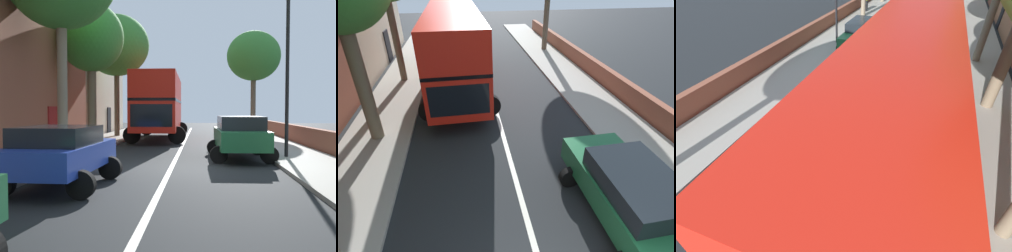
# 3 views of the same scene
# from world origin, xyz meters

# --- Properties ---
(double_decker_bus) EXTENTS (3.72, 10.55, 4.06)m
(double_decker_bus) POSITION_xyz_m (-1.70, 12.22, 2.35)
(double_decker_bus) COLOR red
(double_decker_bus) RESTS_ON ground
(parked_car_green_right_1) EXTENTS (2.51, 4.51, 1.69)m
(parked_car_green_right_1) POSITION_xyz_m (2.50, 2.43, 0.96)
(parked_car_green_right_1) COLOR #1E6038
(parked_car_green_right_1) RESTS_ON ground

